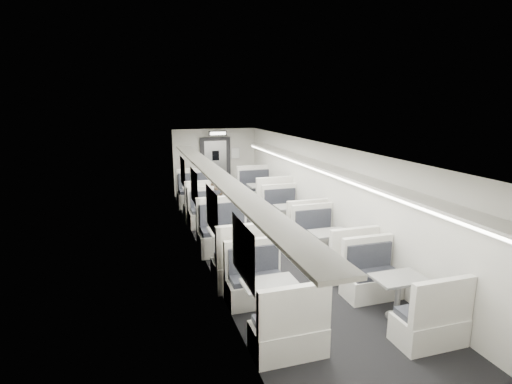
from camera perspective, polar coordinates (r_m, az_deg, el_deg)
room at (r=8.94m, az=1.86°, el=-1.18°), size 3.24×12.24×2.64m
booth_left_a at (r=12.31m, az=-8.11°, el=-1.17°), size 1.13×2.29×1.22m
booth_left_b at (r=10.33m, az=-6.21°, el=-4.12°), size 1.00×2.03×1.08m
booth_left_c at (r=8.31m, az=-3.28°, el=-7.96°), size 1.16×2.35×1.26m
booth_left_d at (r=6.32m, az=2.03°, el=-15.61°), size 1.00×2.03×1.08m
booth_right_a at (r=12.55m, az=1.11°, el=-0.72°), size 1.16×2.35×1.26m
booth_right_b at (r=10.47m, az=5.10°, el=-3.83°), size 1.02×2.06×1.10m
booth_right_c at (r=8.64m, az=10.53°, el=-7.77°), size 0.99×2.01×1.07m
booth_right_d at (r=6.89m, az=19.57°, el=-13.92°), size 0.98×1.98×1.06m
passenger at (r=11.17m, az=-5.59°, el=-0.85°), size 0.61×0.48×1.46m
window_a at (r=11.85m, az=-10.42°, el=2.85°), size 0.02×1.18×0.84m
window_b at (r=9.71m, az=-8.81°, el=0.70°), size 0.02×1.18×0.84m
window_c at (r=7.60m, az=-6.31°, el=-2.64°), size 0.02×1.18×0.84m
window_d at (r=5.56m, az=-1.88°, el=-8.48°), size 0.02×1.18×0.84m
luggage_rack_left at (r=8.19m, az=-5.68°, el=2.57°), size 0.46×10.40×0.09m
luggage_rack_right at (r=9.01m, az=10.03°, el=3.38°), size 0.46×10.40×0.09m
vestibule_door at (r=14.60m, az=-5.80°, el=3.63°), size 1.10×0.13×2.10m
exit_sign at (r=13.98m, az=-5.51°, el=8.35°), size 0.62×0.12×0.16m
wall_notice at (r=14.69m, az=-2.95°, el=5.55°), size 0.32×0.02×0.40m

